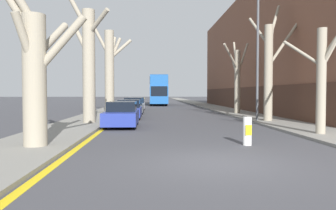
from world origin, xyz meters
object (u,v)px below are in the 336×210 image
object	(u,v)px
street_tree_left_0	(34,68)
street_tree_right_1	(269,65)
parked_car_2	(133,106)
parked_car_3	(137,104)
parked_car_1	(129,109)
lamp_post	(256,50)
traffic_bollard	(247,131)
street_tree_left_1	(88,63)
parked_car_0	(122,115)
double_decker_bus	(158,89)
street_tree_right_0	(324,72)
street_tree_right_2	(237,78)
street_tree_left_2	(110,68)

from	to	relation	value
street_tree_left_0	street_tree_right_1	bearing A→B (deg)	39.88
parked_car_2	parked_car_3	distance (m)	6.59
parked_car_1	lamp_post	distance (m)	10.00
street_tree_right_1	parked_car_1	world-z (taller)	street_tree_right_1
lamp_post	traffic_bollard	bearing A→B (deg)	-109.53
street_tree_left_1	parked_car_0	bearing A→B (deg)	-31.48
parked_car_3	street_tree_right_1	bearing A→B (deg)	-60.04
double_decker_bus	parked_car_3	xyz separation A→B (m)	(-2.71, -14.52, -1.88)
street_tree_right_0	street_tree_right_2	xyz separation A→B (m)	(0.03, 14.52, 0.40)
street_tree_left_1	street_tree_right_0	distance (m)	12.71
parked_car_2	traffic_bollard	size ratio (longest dim) A/B	4.16
parked_car_3	street_tree_right_0	bearing A→B (deg)	-68.29
street_tree_left_0	street_tree_left_1	size ratio (longest dim) A/B	0.85
street_tree_left_0	street_tree_left_1	bearing A→B (deg)	88.94
street_tree_right_2	double_decker_bus	xyz separation A→B (m)	(-6.45, 22.93, -0.68)
street_tree_right_0	parked_car_3	xyz separation A→B (m)	(-9.13, 22.93, -2.16)
traffic_bollard	double_decker_bus	bearing A→B (deg)	93.52
street_tree_right_2	parked_car_0	world-z (taller)	street_tree_right_2
parked_car_0	lamp_post	distance (m)	9.57
parked_car_3	street_tree_left_0	bearing A→B (deg)	-95.00
street_tree_right_1	parked_car_3	distance (m)	18.73
street_tree_right_1	traffic_bollard	bearing A→B (deg)	-114.15
street_tree_right_2	street_tree_left_2	bearing A→B (deg)	175.87
street_tree_left_1	street_tree_right_2	size ratio (longest dim) A/B	1.21
traffic_bollard	street_tree_left_2	bearing A→B (deg)	112.21
street_tree_left_1	parked_car_1	xyz separation A→B (m)	(2.08, 4.76, -3.05)
street_tree_left_2	parked_car_0	distance (m)	11.38
street_tree_right_0	street_tree_right_1	size ratio (longest dim) A/B	0.79
parked_car_0	parked_car_1	distance (m)	6.03
street_tree_right_2	parked_car_1	xyz separation A→B (m)	(-9.16, -3.84, -2.55)
street_tree_left_0	parked_car_1	world-z (taller)	street_tree_left_0
street_tree_right_0	street_tree_left_2	bearing A→B (deg)	126.00
street_tree_left_1	street_tree_right_2	world-z (taller)	street_tree_left_1
street_tree_left_0	street_tree_left_2	world-z (taller)	street_tree_left_2
street_tree_left_1	double_decker_bus	distance (m)	31.92
street_tree_left_2	parked_car_1	distance (m)	6.09
street_tree_left_1	street_tree_right_1	world-z (taller)	street_tree_right_1
street_tree_right_2	traffic_bollard	size ratio (longest dim) A/B	6.37
street_tree_right_1	double_decker_bus	bearing A→B (deg)	102.06
double_decker_bus	parked_car_0	distance (m)	32.97
street_tree_left_2	street_tree_right_2	xyz separation A→B (m)	(11.16, -0.81, -0.84)
street_tree_left_1	street_tree_right_0	world-z (taller)	street_tree_left_1
traffic_bollard	street_tree_right_2	bearing A→B (deg)	76.49
street_tree_right_0	parked_car_3	bearing A→B (deg)	111.71
parked_car_0	parked_car_2	size ratio (longest dim) A/B	0.98
parked_car_0	traffic_bollard	world-z (taller)	parked_car_0
parked_car_0	parked_car_2	xyz separation A→B (m)	(0.00, 11.69, 0.01)
street_tree_left_2	street_tree_right_1	size ratio (longest dim) A/B	0.99
double_decker_bus	parked_car_2	bearing A→B (deg)	-97.30
street_tree_left_0	parked_car_0	size ratio (longest dim) A/B	1.60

